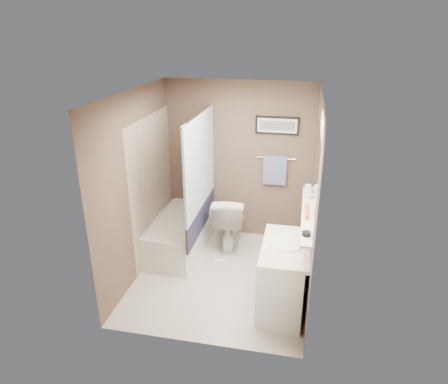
% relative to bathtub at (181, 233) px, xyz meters
% --- Properties ---
extents(ground, '(2.50, 2.50, 0.00)m').
position_rel_bathtub_xyz_m(ground, '(0.75, -0.60, -0.25)').
color(ground, silver).
rests_on(ground, ground).
extents(ceiling, '(2.20, 2.50, 0.04)m').
position_rel_bathtub_xyz_m(ceiling, '(0.75, -0.60, 2.13)').
color(ceiling, white).
rests_on(ceiling, wall_back).
extents(wall_back, '(2.20, 0.04, 2.40)m').
position_rel_bathtub_xyz_m(wall_back, '(0.75, 0.63, 0.95)').
color(wall_back, brown).
rests_on(wall_back, ground).
extents(wall_front, '(2.20, 0.04, 2.40)m').
position_rel_bathtub_xyz_m(wall_front, '(0.75, -1.83, 0.95)').
color(wall_front, brown).
rests_on(wall_front, ground).
extents(wall_left, '(0.04, 2.50, 2.40)m').
position_rel_bathtub_xyz_m(wall_left, '(-0.33, -0.60, 0.95)').
color(wall_left, brown).
rests_on(wall_left, ground).
extents(wall_right, '(0.04, 2.50, 2.40)m').
position_rel_bathtub_xyz_m(wall_right, '(1.83, -0.60, 0.95)').
color(wall_right, brown).
rests_on(wall_right, ground).
extents(tile_surround, '(0.02, 1.55, 2.00)m').
position_rel_bathtub_xyz_m(tile_surround, '(-0.34, -0.10, 0.75)').
color(tile_surround, '#C0A791').
rests_on(tile_surround, wall_left).
extents(curtain_rod, '(0.02, 1.55, 0.02)m').
position_rel_bathtub_xyz_m(curtain_rod, '(0.35, -0.10, 1.80)').
color(curtain_rod, silver).
rests_on(curtain_rod, wall_left).
extents(curtain_upper, '(0.03, 1.45, 1.28)m').
position_rel_bathtub_xyz_m(curtain_upper, '(0.35, -0.10, 1.15)').
color(curtain_upper, white).
rests_on(curtain_upper, curtain_rod).
extents(curtain_lower, '(0.03, 1.45, 0.36)m').
position_rel_bathtub_xyz_m(curtain_lower, '(0.35, -0.10, 0.33)').
color(curtain_lower, '#242443').
rests_on(curtain_lower, curtain_rod).
extents(mirror, '(0.02, 1.60, 1.00)m').
position_rel_bathtub_xyz_m(mirror, '(1.84, -0.75, 1.37)').
color(mirror, silver).
rests_on(mirror, wall_right).
extents(shelf, '(0.12, 1.60, 0.03)m').
position_rel_bathtub_xyz_m(shelf, '(1.79, -0.75, 0.85)').
color(shelf, silver).
rests_on(shelf, wall_right).
extents(towel_bar, '(0.60, 0.02, 0.02)m').
position_rel_bathtub_xyz_m(towel_bar, '(1.30, 0.62, 1.05)').
color(towel_bar, silver).
rests_on(towel_bar, wall_back).
extents(towel, '(0.34, 0.05, 0.44)m').
position_rel_bathtub_xyz_m(towel, '(1.30, 0.60, 0.87)').
color(towel, '#92A2D4').
rests_on(towel, towel_bar).
extents(art_frame, '(0.62, 0.02, 0.26)m').
position_rel_bathtub_xyz_m(art_frame, '(1.30, 0.64, 1.53)').
color(art_frame, black).
rests_on(art_frame, wall_back).
extents(art_mat, '(0.56, 0.00, 0.20)m').
position_rel_bathtub_xyz_m(art_mat, '(1.30, 0.62, 1.53)').
color(art_mat, white).
rests_on(art_mat, art_frame).
extents(art_image, '(0.50, 0.00, 0.13)m').
position_rel_bathtub_xyz_m(art_image, '(1.30, 0.62, 1.53)').
color(art_image, '#595959').
rests_on(art_image, art_mat).
extents(door, '(0.80, 0.02, 2.00)m').
position_rel_bathtub_xyz_m(door, '(1.30, -1.84, 0.75)').
color(door, silver).
rests_on(door, wall_front).
extents(door_handle, '(0.10, 0.02, 0.02)m').
position_rel_bathtub_xyz_m(door_handle, '(0.97, -1.79, 0.75)').
color(door_handle, silver).
rests_on(door_handle, door).
extents(bathtub, '(0.77, 1.53, 0.50)m').
position_rel_bathtub_xyz_m(bathtub, '(0.00, 0.00, 0.00)').
color(bathtub, white).
rests_on(bathtub, ground).
extents(tub_rim, '(0.56, 1.36, 0.02)m').
position_rel_bathtub_xyz_m(tub_rim, '(-0.00, 0.00, 0.25)').
color(tub_rim, white).
rests_on(tub_rim, bathtub).
extents(toilet, '(0.53, 0.84, 0.82)m').
position_rel_bathtub_xyz_m(toilet, '(0.69, 0.24, 0.16)').
color(toilet, white).
rests_on(toilet, ground).
extents(vanity, '(0.59, 0.95, 0.80)m').
position_rel_bathtub_xyz_m(vanity, '(1.60, -1.09, 0.15)').
color(vanity, white).
rests_on(vanity, ground).
extents(countertop, '(0.54, 0.96, 0.04)m').
position_rel_bathtub_xyz_m(countertop, '(1.59, -1.09, 0.57)').
color(countertop, white).
rests_on(countertop, vanity).
extents(sink_basin, '(0.34, 0.34, 0.01)m').
position_rel_bathtub_xyz_m(sink_basin, '(1.58, -1.09, 0.60)').
color(sink_basin, white).
rests_on(sink_basin, countertop).
extents(faucet_spout, '(0.02, 0.02, 0.10)m').
position_rel_bathtub_xyz_m(faucet_spout, '(1.78, -1.09, 0.64)').
color(faucet_spout, white).
rests_on(faucet_spout, countertop).
extents(faucet_knob, '(0.05, 0.05, 0.05)m').
position_rel_bathtub_xyz_m(faucet_knob, '(1.78, -0.99, 0.62)').
color(faucet_knob, white).
rests_on(faucet_knob, countertop).
extents(candle_bowl_near, '(0.09, 0.09, 0.04)m').
position_rel_bathtub_xyz_m(candle_bowl_near, '(1.79, -1.32, 0.89)').
color(candle_bowl_near, black).
rests_on(candle_bowl_near, shelf).
extents(hair_brush_front, '(0.04, 0.22, 0.04)m').
position_rel_bathtub_xyz_m(hair_brush_front, '(1.79, -0.86, 0.89)').
color(hair_brush_front, '#D44C1E').
rests_on(hair_brush_front, shelf).
extents(hair_brush_back, '(0.05, 0.22, 0.04)m').
position_rel_bathtub_xyz_m(hair_brush_back, '(1.79, -0.73, 0.89)').
color(hair_brush_back, '#C05C1B').
rests_on(hair_brush_back, shelf).
extents(pink_comb, '(0.05, 0.16, 0.01)m').
position_rel_bathtub_xyz_m(pink_comb, '(1.79, -0.57, 0.87)').
color(pink_comb, '#CB7CA5').
rests_on(pink_comb, shelf).
extents(glass_jar, '(0.08, 0.08, 0.10)m').
position_rel_bathtub_xyz_m(glass_jar, '(1.79, -0.15, 0.92)').
color(glass_jar, white).
rests_on(glass_jar, shelf).
extents(soap_bottle, '(0.07, 0.07, 0.15)m').
position_rel_bathtub_xyz_m(soap_bottle, '(1.79, -0.35, 0.94)').
color(soap_bottle, '#999999').
rests_on(soap_bottle, shelf).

